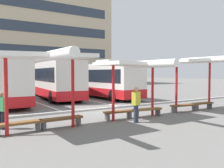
{
  "coord_description": "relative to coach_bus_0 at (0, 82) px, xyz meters",
  "views": [
    {
      "loc": [
        -7.87,
        -12.55,
        2.39
      ],
      "look_at": [
        2.44,
        3.04,
        1.54
      ],
      "focal_mm": 39.19,
      "sensor_mm": 36.0,
      "label": 1
    }
  ],
  "objects": [
    {
      "name": "waiting_shelter_2",
      "position": [
        9.56,
        -11.63,
        1.44
      ],
      "size": [
        4.22,
        4.5,
        3.42
      ],
      "color": "red",
      "rests_on": "ground"
    },
    {
      "name": "waiting_shelter_0",
      "position": [
        -0.24,
        -11.85,
        1.29
      ],
      "size": [
        3.72,
        4.62,
        3.2
      ],
      "color": "red",
      "rests_on": "ground"
    },
    {
      "name": "bench_4",
      "position": [
        8.66,
        -11.4,
        -1.33
      ],
      "size": [
        2.0,
        0.65,
        0.45
      ],
      "color": "brown",
      "rests_on": "ground"
    },
    {
      "name": "bench_5",
      "position": [
        10.46,
        -11.41,
        -1.34
      ],
      "size": [
        1.61,
        0.52,
        0.45
      ],
      "color": "brown",
      "rests_on": "ground"
    },
    {
      "name": "ground_plane",
      "position": [
        4.55,
        -8.86,
        -1.67
      ],
      "size": [
        160.0,
        160.0,
        0.0
      ],
      "primitive_type": "plane",
      "color": "slate"
    },
    {
      "name": "coach_bus_0",
      "position": [
        0.0,
        0.0,
        0.0
      ],
      "size": [
        3.11,
        12.5,
        3.59
      ],
      "color": "silver",
      "rests_on": "ground"
    },
    {
      "name": "coach_bus_2",
      "position": [
        8.94,
        -0.92,
        -0.01
      ],
      "size": [
        2.7,
        10.58,
        3.59
      ],
      "color": "silver",
      "rests_on": "ground"
    },
    {
      "name": "waiting_shelter_1",
      "position": [
        4.72,
        -11.61,
        1.09
      ],
      "size": [
        3.63,
        4.1,
        3.0
      ],
      "color": "red",
      "rests_on": "ground"
    },
    {
      "name": "waiting_passenger_0",
      "position": [
        4.08,
        -12.32,
        -0.67
      ],
      "size": [
        0.54,
        0.39,
        1.72
      ],
      "color": "#33384C",
      "rests_on": "ground"
    },
    {
      "name": "bench_0",
      "position": [
        -1.14,
        -11.4,
        -1.33
      ],
      "size": [
        1.86,
        0.51,
        0.45
      ],
      "color": "brown",
      "rests_on": "ground"
    },
    {
      "name": "lane_stripe_1",
      "position": [
        2.41,
        -0.25,
        -1.67
      ],
      "size": [
        0.16,
        14.0,
        0.01
      ],
      "primitive_type": "cube",
      "color": "white",
      "rests_on": "ground"
    },
    {
      "name": "waiting_passenger_1",
      "position": [
        -1.57,
        -10.3,
        -0.77
      ],
      "size": [
        0.44,
        0.5,
        1.58
      ],
      "color": "black",
      "rests_on": "ground"
    },
    {
      "name": "platform_kerb",
      "position": [
        4.55,
        -7.82,
        -1.61
      ],
      "size": [
        44.0,
        0.24,
        0.12
      ],
      "primitive_type": "cube",
      "color": "#ADADA8",
      "rests_on": "ground"
    },
    {
      "name": "lane_stripe_3",
      "position": [
        10.97,
        -0.25,
        -1.67
      ],
      "size": [
        0.16,
        14.0,
        0.01
      ],
      "primitive_type": "cube",
      "color": "white",
      "rests_on": "ground"
    },
    {
      "name": "bench_3",
      "position": [
        5.62,
        -11.39,
        -1.33
      ],
      "size": [
        1.76,
        0.62,
        0.45
      ],
      "color": "brown",
      "rests_on": "ground"
    },
    {
      "name": "bench_2",
      "position": [
        3.82,
        -11.22,
        -1.34
      ],
      "size": [
        1.63,
        0.56,
        0.45
      ],
      "color": "brown",
      "rests_on": "ground"
    },
    {
      "name": "lane_stripe_2",
      "position": [
        6.69,
        -0.25,
        -1.67
      ],
      "size": [
        0.16,
        14.0,
        0.01
      ],
      "primitive_type": "cube",
      "color": "white",
      "rests_on": "ground"
    },
    {
      "name": "bench_1",
      "position": [
        0.66,
        -11.39,
        -1.33
      ],
      "size": [
        1.93,
        0.5,
        0.45
      ],
      "color": "brown",
      "rests_on": "ground"
    },
    {
      "name": "coach_bus_1",
      "position": [
        4.77,
        0.81,
        0.06
      ],
      "size": [
        3.54,
        11.12,
        3.71
      ],
      "color": "silver",
      "rests_on": "ground"
    }
  ]
}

